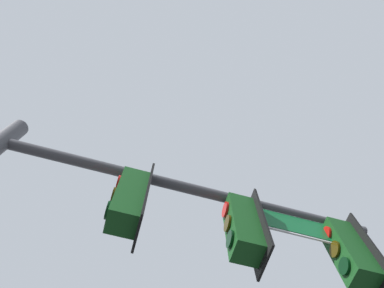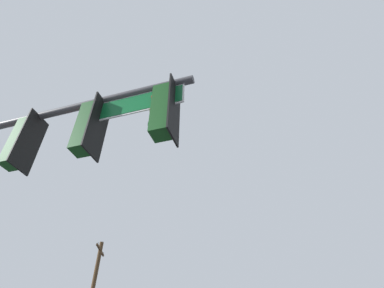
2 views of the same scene
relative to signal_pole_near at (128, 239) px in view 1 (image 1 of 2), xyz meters
The scene contains 1 object.
signal_pole_near is the anchor object (origin of this frame).
Camera 1 is at (-4.38, -7.92, 1.53)m, focal length 35.00 mm.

